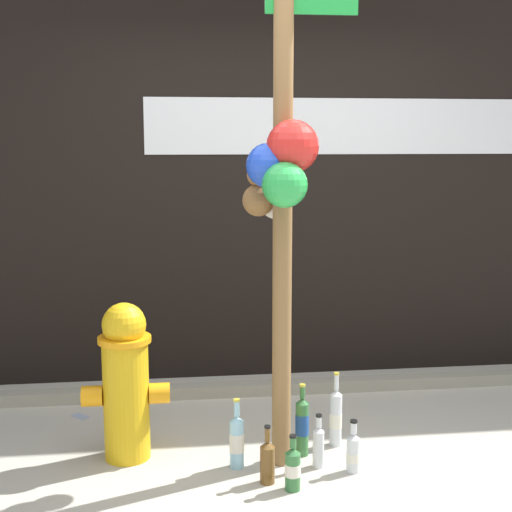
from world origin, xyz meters
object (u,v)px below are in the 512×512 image
at_px(fire_hydrant, 126,381).
at_px(bottle_4, 336,417).
at_px(bottle_1, 318,445).
at_px(bottle_6, 267,461).
at_px(bottle_0, 293,468).
at_px(bottle_3, 237,441).
at_px(bottle_5, 302,425).
at_px(memorial_post, 281,145).
at_px(bottle_2, 353,452).

distance_m(fire_hydrant, bottle_4, 1.18).
height_order(fire_hydrant, bottle_1, fire_hydrant).
relative_size(fire_hydrant, bottle_6, 2.84).
relative_size(bottle_0, bottle_3, 0.76).
bearing_deg(bottle_4, bottle_5, -154.35).
xyz_separation_m(memorial_post, fire_hydrant, (-0.80, 0.21, -1.24)).
relative_size(bottle_0, bottle_4, 0.67).
bearing_deg(bottle_5, bottle_4, 25.65).
xyz_separation_m(fire_hydrant, bottle_2, (1.16, -0.32, -0.32)).
bearing_deg(bottle_0, bottle_3, 131.50).
distance_m(fire_hydrant, bottle_2, 1.25).
bearing_deg(bottle_4, bottle_6, -138.10).
relative_size(memorial_post, bottle_0, 10.15).
xyz_separation_m(bottle_0, bottle_2, (0.34, 0.15, -0.00)).
xyz_separation_m(fire_hydrant, bottle_3, (0.57, -0.19, -0.28)).
xyz_separation_m(bottle_3, bottle_4, (0.58, 0.21, 0.02)).
relative_size(fire_hydrant, bottle_3, 2.29).
xyz_separation_m(bottle_1, bottle_6, (-0.29, -0.14, -0.00)).
xyz_separation_m(bottle_4, bottle_5, (-0.21, -0.10, 0.00)).
xyz_separation_m(bottle_1, bottle_5, (-0.06, 0.15, 0.05)).
height_order(fire_hydrant, bottle_5, fire_hydrant).
bearing_deg(bottle_6, memorial_post, 63.02).
height_order(bottle_1, bottle_5, bottle_5).
bearing_deg(bottle_3, bottle_0, -48.50).
relative_size(bottle_3, bottle_6, 1.24).
distance_m(memorial_post, bottle_6, 1.57).
height_order(bottle_0, bottle_1, bottle_1).
distance_m(fire_hydrant, bottle_5, 0.98).
bearing_deg(bottle_5, fire_hydrant, 174.66).
bearing_deg(bottle_4, bottle_1, -120.84).
bearing_deg(bottle_5, bottle_0, -107.25).
height_order(memorial_post, bottle_2, memorial_post).
xyz_separation_m(memorial_post, bottle_6, (-0.09, -0.18, -1.55)).
bearing_deg(bottle_2, memorial_post, 163.17).
xyz_separation_m(fire_hydrant, bottle_6, (0.71, -0.38, -0.31)).
xyz_separation_m(memorial_post, bottle_4, (0.35, 0.22, -1.50)).
bearing_deg(bottle_1, bottle_3, 173.29).
height_order(bottle_4, bottle_6, bottle_4).
bearing_deg(fire_hydrant, bottle_2, -15.34).
height_order(bottle_2, bottle_6, bottle_6).
bearing_deg(bottle_3, bottle_5, 15.96).
xyz_separation_m(bottle_2, bottle_4, (-0.01, 0.33, 0.06)).
xyz_separation_m(bottle_2, bottle_5, (-0.22, 0.23, 0.06)).
bearing_deg(bottle_3, bottle_2, -12.13).
relative_size(bottle_1, bottle_3, 0.77).
xyz_separation_m(bottle_2, bottle_6, (-0.46, -0.06, 0.01)).
bearing_deg(bottle_6, bottle_4, 41.90).
relative_size(fire_hydrant, bottle_2, 3.05).
xyz_separation_m(bottle_2, bottle_3, (-0.59, 0.13, 0.04)).
relative_size(bottle_5, bottle_6, 1.33).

